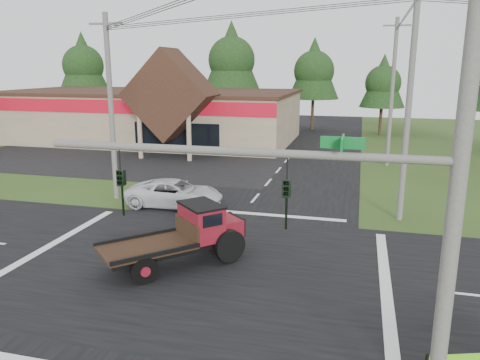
% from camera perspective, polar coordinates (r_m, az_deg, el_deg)
% --- Properties ---
extents(ground, '(120.00, 120.00, 0.00)m').
position_cam_1_polar(ground, '(18.70, -4.96, -10.38)').
color(ground, '#2E4016').
rests_on(ground, ground).
extents(road_ns, '(12.00, 120.00, 0.02)m').
position_cam_1_polar(road_ns, '(18.70, -4.96, -10.35)').
color(road_ns, black).
rests_on(road_ns, ground).
extents(road_ew, '(120.00, 12.00, 0.02)m').
position_cam_1_polar(road_ew, '(18.70, -4.96, -10.35)').
color(road_ew, black).
rests_on(road_ew, ground).
extents(parking_apron, '(28.00, 14.00, 0.02)m').
position_cam_1_polar(parking_apron, '(40.99, -14.71, 2.50)').
color(parking_apron, black).
rests_on(parking_apron, ground).
extents(cvs_building, '(30.40, 18.20, 9.19)m').
position_cam_1_polar(cvs_building, '(50.69, -10.80, 7.91)').
color(cvs_building, gray).
rests_on(cvs_building, ground).
extents(traffic_signal_mast, '(8.12, 0.24, 7.00)m').
position_cam_1_polar(traffic_signal_mast, '(9.15, 13.82, -7.02)').
color(traffic_signal_mast, '#595651').
rests_on(traffic_signal_mast, ground).
extents(utility_pole_nr, '(2.00, 0.30, 11.00)m').
position_cam_1_polar(utility_pole_nr, '(8.97, 25.05, -0.24)').
color(utility_pole_nr, '#595651').
rests_on(utility_pole_nr, ground).
extents(utility_pole_nw, '(2.00, 0.30, 10.50)m').
position_cam_1_polar(utility_pole_nw, '(27.84, -15.46, 8.58)').
color(utility_pole_nw, '#595651').
rests_on(utility_pole_nw, ground).
extents(utility_pole_ne, '(2.00, 0.30, 11.50)m').
position_cam_1_polar(utility_pole_ne, '(24.25, 19.89, 8.79)').
color(utility_pole_ne, '#595651').
rests_on(utility_pole_ne, ground).
extents(utility_pole_n, '(2.00, 0.30, 11.20)m').
position_cam_1_polar(utility_pole_n, '(38.19, 18.05, 10.17)').
color(utility_pole_n, '#595651').
rests_on(utility_pole_n, ground).
extents(tree_row_a, '(6.72, 6.72, 12.12)m').
position_cam_1_polar(tree_row_a, '(66.54, -18.60, 13.31)').
color(tree_row_a, '#332316').
rests_on(tree_row_a, ground).
extents(tree_row_b, '(5.60, 5.60, 10.10)m').
position_cam_1_polar(tree_row_b, '(63.56, -9.71, 12.61)').
color(tree_row_b, '#332316').
rests_on(tree_row_b, ground).
extents(tree_row_c, '(7.28, 7.28, 13.13)m').
position_cam_1_polar(tree_row_c, '(59.24, -1.03, 14.69)').
color(tree_row_c, '#332316').
rests_on(tree_row_c, ground).
extents(tree_row_d, '(6.16, 6.16, 11.11)m').
position_cam_1_polar(tree_row_d, '(58.37, 9.01, 13.23)').
color(tree_row_d, '#332316').
rests_on(tree_row_d, ground).
extents(tree_row_e, '(5.04, 5.04, 9.09)m').
position_cam_1_polar(tree_row_e, '(56.15, 17.06, 11.43)').
color(tree_row_e, '#332316').
rests_on(tree_row_e, ground).
extents(antique_flatbed_truck, '(5.50, 5.60, 2.38)m').
position_cam_1_polar(antique_flatbed_truck, '(18.44, -7.86, -6.83)').
color(antique_flatbed_truck, maroon).
rests_on(antique_flatbed_truck, ground).
extents(white_pickup, '(5.48, 2.77, 1.49)m').
position_cam_1_polar(white_pickup, '(26.30, -7.96, -1.62)').
color(white_pickup, silver).
rests_on(white_pickup, ground).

